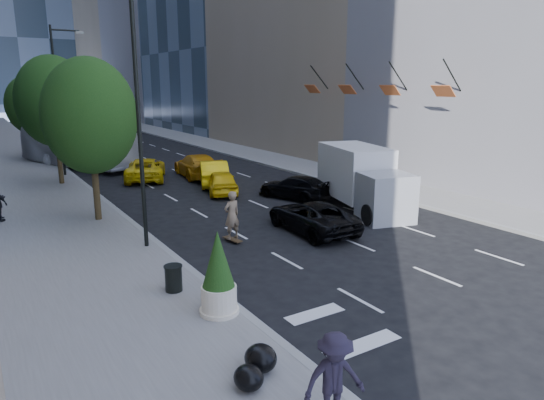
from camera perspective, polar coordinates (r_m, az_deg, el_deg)
ground at (r=19.60m, az=7.83°, el=-5.69°), size 160.00×160.00×0.00m
sidewalk_left at (r=44.66m, az=-28.01°, el=3.83°), size 6.00×120.00×0.15m
sidewalk_right at (r=49.69m, az=-5.62°, el=6.19°), size 4.00×120.00×0.15m
lamp_near at (r=18.98m, az=-15.03°, el=11.28°), size 2.13×0.22×10.00m
lamp_far at (r=36.55m, az=-23.71°, el=11.52°), size 2.13×0.22×10.00m
tree_near at (r=23.64m, az=-20.65°, el=9.20°), size 4.20×4.20×7.46m
tree_mid at (r=33.46m, az=-24.32°, el=10.52°), size 4.50×4.50×7.99m
tree_far at (r=46.38m, az=-26.61°, el=9.96°), size 3.90×3.90×6.92m
traffic_signal at (r=54.43m, az=-26.64°, el=9.88°), size 2.48×0.53×5.20m
facade_flags at (r=33.07m, az=11.36°, el=12.92°), size 1.85×13.30×2.05m
skateboarder at (r=19.98m, az=-4.74°, el=-2.19°), size 0.81×0.60×2.02m
black_sedan_lincoln at (r=21.52m, az=4.73°, el=-1.93°), size 2.51×5.03×1.37m
black_sedan_mercedes at (r=27.58m, az=2.76°, el=1.51°), size 3.22×4.90×1.32m
taxi_a at (r=29.02m, az=-5.97°, el=2.15°), size 2.94×4.45×1.41m
taxi_b at (r=31.55m, az=-6.88°, el=3.22°), size 3.36×5.12×1.59m
taxi_c at (r=34.10m, az=-14.66°, el=3.55°), size 4.24×5.86×1.48m
taxi_d at (r=34.36m, az=-8.79°, el=4.03°), size 2.99×5.82×1.62m
city_bus at (r=41.00m, az=-21.93°, el=5.92°), size 7.09×11.94×3.28m
box_truck at (r=25.55m, az=10.55°, el=2.53°), size 4.11×7.08×3.20m
pedestrian_c at (r=9.63m, az=7.33°, el=-20.22°), size 1.35×0.99×1.88m
trash_can at (r=15.47m, az=-11.51°, el=-9.06°), size 0.53×0.53×0.79m
planter_shrub at (r=13.60m, az=-6.33°, el=-8.70°), size 1.00×1.00×2.40m
garbage_bags at (r=11.15m, az=-1.89°, el=-18.90°), size 1.24×1.19×0.61m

